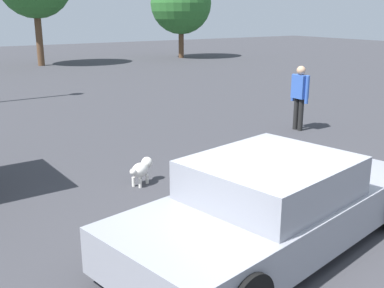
{
  "coord_description": "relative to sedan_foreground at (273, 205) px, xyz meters",
  "views": [
    {
      "loc": [
        -3.67,
        -4.0,
        2.99
      ],
      "look_at": [
        0.24,
        2.12,
        0.9
      ],
      "focal_mm": 43.37,
      "sensor_mm": 36.0,
      "label": 1
    }
  ],
  "objects": [
    {
      "name": "ground_plane",
      "position": [
        -0.22,
        -0.11,
        -0.56
      ],
      "size": [
        80.0,
        80.0,
        0.0
      ],
      "primitive_type": "plane",
      "color": "#38383D"
    },
    {
      "name": "sedan_foreground",
      "position": [
        0.0,
        0.0,
        0.0
      ],
      "size": [
        4.93,
        2.72,
        1.21
      ],
      "rotation": [
        0.0,
        0.0,
        0.2
      ],
      "color": "gray",
      "rests_on": "ground_plane"
    },
    {
      "name": "dog",
      "position": [
        -0.44,
        2.94,
        -0.28
      ],
      "size": [
        0.56,
        0.43,
        0.45
      ],
      "rotation": [
        0.0,
        0.0,
        0.55
      ],
      "color": "white",
      "rests_on": "ground_plane"
    },
    {
      "name": "pedestrian",
      "position": [
        4.77,
        4.3,
        0.42
      ],
      "size": [
        0.24,
        0.57,
        1.66
      ],
      "rotation": [
        0.0,
        0.0,
        3.15
      ],
      "color": "black",
      "rests_on": "ground_plane"
    },
    {
      "name": "tree_back_right",
      "position": [
        12.33,
        22.58,
        2.92
      ],
      "size": [
        3.93,
        3.93,
        5.45
      ],
      "color": "brown",
      "rests_on": "ground_plane"
    }
  ]
}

